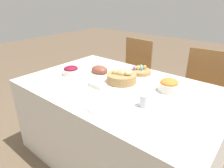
# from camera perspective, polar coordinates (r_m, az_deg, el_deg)

# --- Properties ---
(ground_plane) EXTENTS (12.00, 12.00, 0.00)m
(ground_plane) POSITION_cam_1_polar(r_m,az_deg,el_deg) (2.08, 1.79, -19.27)
(ground_plane) COLOR brown
(dining_table) EXTENTS (1.67, 1.06, 0.73)m
(dining_table) POSITION_cam_1_polar(r_m,az_deg,el_deg) (1.84, 1.93, -10.94)
(dining_table) COLOR silver
(dining_table) RESTS_ON ground
(chair_far_left) EXTENTS (0.45, 0.45, 0.91)m
(chair_far_left) POSITION_cam_1_polar(r_m,az_deg,el_deg) (2.68, 5.70, 3.53)
(chair_far_left) COLOR olive
(chair_far_left) RESTS_ON ground
(chair_far_right) EXTENTS (0.45, 0.45, 0.91)m
(chair_far_right) POSITION_cam_1_polar(r_m,az_deg,el_deg) (2.34, 24.07, -1.62)
(chair_far_right) COLOR olive
(chair_far_right) RESTS_ON ground
(bread_basket) EXTENTS (0.25, 0.25, 0.12)m
(bread_basket) POSITION_cam_1_polar(r_m,az_deg,el_deg) (1.72, 2.80, 2.17)
(bread_basket) COLOR #AD8451
(bread_basket) RESTS_ON dining_table
(egg_basket) EXTENTS (0.20, 0.20, 0.08)m
(egg_basket) POSITION_cam_1_polar(r_m,az_deg,el_deg) (1.94, 8.16, 3.73)
(egg_basket) COLOR #AD8451
(egg_basket) RESTS_ON dining_table
(ham_platter) EXTENTS (0.27, 0.19, 0.09)m
(ham_platter) POSITION_cam_1_polar(r_m,az_deg,el_deg) (1.93, -3.59, 3.84)
(ham_platter) COLOR silver
(ham_platter) RESTS_ON dining_table
(carrot_bowl) EXTENTS (0.16, 0.16, 0.10)m
(carrot_bowl) POSITION_cam_1_polar(r_m,az_deg,el_deg) (1.62, 15.96, -0.36)
(carrot_bowl) COLOR silver
(carrot_bowl) RESTS_ON dining_table
(beet_salad_bowl) EXTENTS (0.15, 0.15, 0.08)m
(beet_salad_bowl) POSITION_cam_1_polar(r_m,az_deg,el_deg) (1.94, -11.62, 3.83)
(beet_salad_bowl) COLOR silver
(beet_salad_bowl) RESTS_ON dining_table
(dinner_plate) EXTENTS (0.25, 0.25, 0.01)m
(dinner_plate) POSITION_cam_1_polar(r_m,az_deg,el_deg) (1.37, -2.51, -6.03)
(dinner_plate) COLOR silver
(dinner_plate) RESTS_ON dining_table
(fork) EXTENTS (0.01, 0.19, 0.00)m
(fork) POSITION_cam_1_polar(r_m,az_deg,el_deg) (1.46, -6.89, -4.22)
(fork) COLOR silver
(fork) RESTS_ON dining_table
(knife) EXTENTS (0.01, 0.19, 0.00)m
(knife) POSITION_cam_1_polar(r_m,az_deg,el_deg) (1.29, 2.50, -8.25)
(knife) COLOR silver
(knife) RESTS_ON dining_table
(spoon) EXTENTS (0.01, 0.19, 0.00)m
(spoon) POSITION_cam_1_polar(r_m,az_deg,el_deg) (1.27, 3.59, -8.70)
(spoon) COLOR silver
(spoon) RESTS_ON dining_table
(drinking_cup) EXTENTS (0.06, 0.06, 0.08)m
(drinking_cup) POSITION_cam_1_polar(r_m,az_deg,el_deg) (1.36, 9.20, -4.71)
(drinking_cup) COLOR silver
(drinking_cup) RESTS_ON dining_table
(butter_dish) EXTENTS (0.14, 0.09, 0.03)m
(butter_dish) POSITION_cam_1_polar(r_m,az_deg,el_deg) (1.65, -4.28, -0.20)
(butter_dish) COLOR silver
(butter_dish) RESTS_ON dining_table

